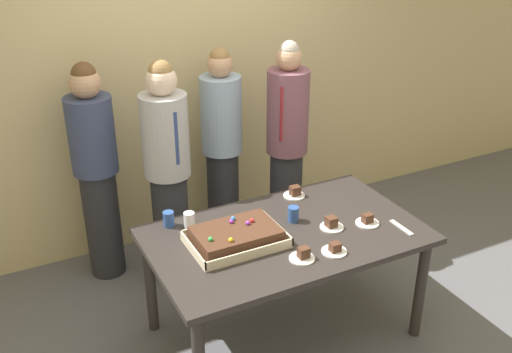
{
  "coord_description": "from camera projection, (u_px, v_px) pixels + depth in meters",
  "views": [
    {
      "loc": [
        -1.58,
        -2.69,
        2.66
      ],
      "look_at": [
        -0.13,
        0.15,
        1.12
      ],
      "focal_mm": 41.23,
      "sensor_mm": 36.0,
      "label": 1
    }
  ],
  "objects": [
    {
      "name": "cake_server_utensil",
      "position": [
        401.0,
        227.0,
        3.67
      ],
      "size": [
        0.03,
        0.2,
        0.01
      ],
      "primitive_type": "cube",
      "color": "silver",
      "rests_on": "party_table"
    },
    {
      "name": "plated_slice_center_front",
      "position": [
        303.0,
        256.0,
        3.35
      ],
      "size": [
        0.15,
        0.15,
        0.07
      ],
      "color": "white",
      "rests_on": "party_table"
    },
    {
      "name": "interior_back_panel",
      "position": [
        186.0,
        57.0,
        4.59
      ],
      "size": [
        8.0,
        0.12,
        3.0
      ],
      "primitive_type": "cube",
      "color": "#CCB784",
      "rests_on": "ground_plane"
    },
    {
      "name": "drink_cup_nearest",
      "position": [
        189.0,
        220.0,
        3.67
      ],
      "size": [
        0.07,
        0.07,
        0.1
      ],
      "primitive_type": "cylinder",
      "color": "white",
      "rests_on": "party_table"
    },
    {
      "name": "plated_slice_near_right",
      "position": [
        367.0,
        221.0,
        3.71
      ],
      "size": [
        0.15,
        0.15,
        0.07
      ],
      "color": "white",
      "rests_on": "party_table"
    },
    {
      "name": "person_far_right_suit",
      "position": [
        96.0,
        170.0,
        4.21
      ],
      "size": [
        0.33,
        0.33,
        1.65
      ],
      "rotation": [
        0.0,
        0.0,
        -1.15
      ],
      "color": "#28282D",
      "rests_on": "ground_plane"
    },
    {
      "name": "person_serving_front",
      "position": [
        287.0,
        147.0,
        4.52
      ],
      "size": [
        0.32,
        0.32,
        1.72
      ],
      "rotation": [
        0.0,
        0.0,
        -2.34
      ],
      "color": "#28282D",
      "rests_on": "ground_plane"
    },
    {
      "name": "plated_slice_far_right",
      "position": [
        335.0,
        250.0,
        3.42
      ],
      "size": [
        0.15,
        0.15,
        0.06
      ],
      "color": "white",
      "rests_on": "party_table"
    },
    {
      "name": "ground_plane",
      "position": [
        283.0,
        330.0,
        3.96
      ],
      "size": [
        12.0,
        12.0,
        0.0
      ],
      "primitive_type": "plane",
      "color": "#5B5B60"
    },
    {
      "name": "plated_slice_near_left",
      "position": [
        331.0,
        224.0,
        3.67
      ],
      "size": [
        0.15,
        0.15,
        0.07
      ],
      "color": "white",
      "rests_on": "party_table"
    },
    {
      "name": "party_table",
      "position": [
        285.0,
        245.0,
        3.66
      ],
      "size": [
        1.69,
        1.01,
        0.77
      ],
      "color": "#2D2826",
      "rests_on": "ground_plane"
    },
    {
      "name": "plated_slice_far_left",
      "position": [
        295.0,
        193.0,
        4.05
      ],
      "size": [
        0.15,
        0.15,
        0.08
      ],
      "color": "white",
      "rests_on": "party_table"
    },
    {
      "name": "person_striped_tie_right",
      "position": [
        222.0,
        148.0,
        4.6
      ],
      "size": [
        0.32,
        0.32,
        1.65
      ],
      "rotation": [
        0.0,
        0.0,
        -1.93
      ],
      "color": "#28282D",
      "rests_on": "ground_plane"
    },
    {
      "name": "drink_cup_far_end",
      "position": [
        293.0,
        214.0,
        3.73
      ],
      "size": [
        0.07,
        0.07,
        0.1
      ],
      "primitive_type": "cylinder",
      "color": "#2D5199",
      "rests_on": "party_table"
    },
    {
      "name": "person_green_shirt_behind",
      "position": [
        168.0,
        172.0,
        4.14
      ],
      "size": [
        0.33,
        0.33,
        1.69
      ],
      "rotation": [
        0.0,
        0.0,
        -1.45
      ],
      "color": "#28282D",
      "rests_on": "ground_plane"
    },
    {
      "name": "drink_cup_middle",
      "position": [
        169.0,
        219.0,
        3.68
      ],
      "size": [
        0.07,
        0.07,
        0.1
      ],
      "primitive_type": "cylinder",
      "color": "#2D5199",
      "rests_on": "party_table"
    },
    {
      "name": "sheet_cake",
      "position": [
        236.0,
        236.0,
        3.49
      ],
      "size": [
        0.56,
        0.39,
        0.12
      ],
      "color": "beige",
      "rests_on": "party_table"
    }
  ]
}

